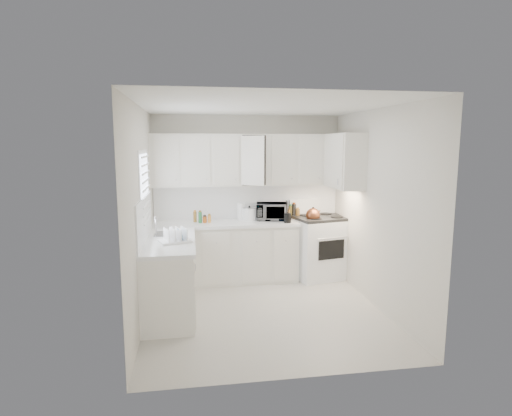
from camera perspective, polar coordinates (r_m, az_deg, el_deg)
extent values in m
plane|color=beige|center=(5.59, 1.15, -13.87)|extent=(3.20, 3.20, 0.00)
plane|color=white|center=(5.18, 1.24, 13.73)|extent=(3.20, 3.20, 0.00)
plane|color=beige|center=(6.80, -1.18, 1.55)|extent=(3.00, 0.00, 3.00)
plane|color=beige|center=(3.70, 5.59, -4.55)|extent=(3.00, 0.00, 3.00)
plane|color=beige|center=(5.18, -15.36, -1.00)|extent=(0.00, 3.20, 3.20)
plane|color=beige|center=(5.69, 16.24, -0.20)|extent=(0.00, 3.20, 3.20)
cube|color=silver|center=(6.51, -4.21, -2.14)|extent=(2.24, 0.64, 0.05)
cube|color=silver|center=(5.43, -11.71, -4.48)|extent=(0.64, 1.62, 0.05)
cube|color=silver|center=(6.79, -1.17, 0.91)|extent=(2.98, 0.02, 0.55)
cube|color=silver|center=(5.39, -14.99, -1.43)|extent=(0.02, 1.60, 0.55)
imported|color=gray|center=(6.65, 2.17, -0.22)|extent=(0.53, 0.35, 0.33)
cylinder|color=white|center=(6.64, -2.05, -0.50)|extent=(0.12, 0.12, 0.27)
cylinder|color=olive|center=(6.60, -8.30, -1.26)|extent=(0.06, 0.06, 0.13)
cylinder|color=#246D39|center=(6.51, -7.63, -1.38)|extent=(0.06, 0.06, 0.13)
cylinder|color=#A54B16|center=(6.60, -6.99, -1.23)|extent=(0.06, 0.06, 0.13)
cylinder|color=orange|center=(6.52, -6.31, -1.35)|extent=(0.06, 0.06, 0.13)
cylinder|color=#A54B16|center=(6.80, 3.83, -0.64)|extent=(0.06, 0.06, 0.19)
cylinder|color=orange|center=(6.75, 4.40, -0.71)|extent=(0.06, 0.06, 0.19)
cylinder|color=brown|center=(6.82, 4.73, -0.62)|extent=(0.06, 0.06, 0.19)
cylinder|color=black|center=(6.78, 5.31, -0.68)|extent=(0.06, 0.06, 0.19)
cylinder|color=olive|center=(6.85, 5.63, -0.59)|extent=(0.06, 0.06, 0.19)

